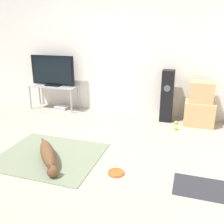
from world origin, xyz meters
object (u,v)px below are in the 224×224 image
cardboard_box_lower (199,113)px  tv_stand (54,89)px  cardboard_box_upper (201,92)px  floor_speaker (167,96)px  game_console (62,107)px  frisbee (116,173)px  tv (53,71)px  dog (48,155)px  tennis_ball_near_speaker (176,122)px  tennis_ball_by_boxes (176,128)px

cardboard_box_lower → tv_stand: size_ratio=0.50×
cardboard_box_upper → floor_speaker: bearing=177.5°
cardboard_box_upper → tv_stand: 3.17m
cardboard_box_lower → game_console: bearing=178.7°
frisbee → floor_speaker: floor_speaker is taller
cardboard_box_lower → tv: bearing=179.0°
dog → tennis_ball_near_speaker: bearing=52.1°
dog → tennis_ball_by_boxes: dog is taller
frisbee → tennis_ball_by_boxes: bearing=69.7°
tennis_ball_near_speaker → game_console: game_console is taller
frisbee → tv_stand: bearing=134.4°
cardboard_box_lower → tv: 3.24m
dog → game_console: bearing=114.2°
cardboard_box_upper → tv_stand: bearing=179.2°
cardboard_box_lower → tennis_ball_by_boxes: (-0.39, -0.41, -0.20)m
frisbee → tennis_ball_near_speaker: tennis_ball_near_speaker is taller
floor_speaker → tv: tv is taller
floor_speaker → game_console: size_ratio=3.55×
tv → tv_stand: bearing=-90.0°
floor_speaker → tennis_ball_by_boxes: floor_speaker is taller
frisbee → tennis_ball_near_speaker: 2.12m
cardboard_box_upper → floor_speaker: (-0.63, 0.03, -0.14)m
cardboard_box_upper → frisbee: bearing=-115.4°
cardboard_box_upper → tv: bearing=179.1°
cardboard_box_lower → game_console: 3.02m
tv → game_console: bearing=5.8°
frisbee → floor_speaker: bearing=79.7°
tv → tennis_ball_near_speaker: (2.76, -0.16, -0.84)m
frisbee → game_console: bearing=131.9°
game_console → tv: bearing=-174.2°
frisbee → cardboard_box_upper: bearing=64.6°
tv_stand → dog: bearing=-62.2°
tennis_ball_near_speaker → game_console: (-2.60, 0.18, 0.00)m
cardboard_box_lower → floor_speaker: 0.69m
tennis_ball_near_speaker → tv: bearing=176.6°
cardboard_box_upper → tennis_ball_near_speaker: (-0.40, -0.11, -0.62)m
floor_speaker → tv: bearing=179.5°
dog → tv: bearing=117.7°
floor_speaker → cardboard_box_lower: bearing=-2.8°
tv_stand → tv: 0.40m
frisbee → tv: tv is taller
game_console → floor_speaker: bearing=-0.9°
dog → floor_speaker: 2.62m
tv_stand → tennis_ball_near_speaker: 2.80m
tv_stand → tennis_ball_by_boxes: bearing=-9.4°
cardboard_box_lower → tennis_ball_near_speaker: (-0.41, -0.11, -0.20)m
tv → tennis_ball_near_speaker: size_ratio=15.71×
dog → tv: size_ratio=0.89×
tv_stand → floor_speaker: bearing=-0.4°
tv_stand → game_console: tv_stand is taller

